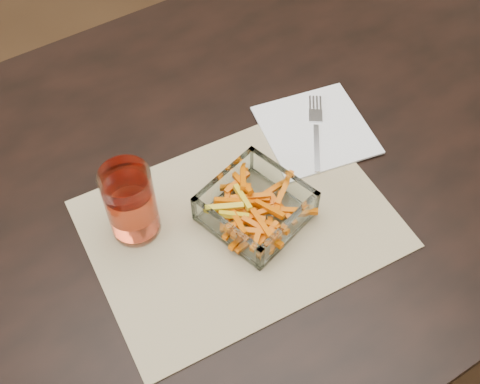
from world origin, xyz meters
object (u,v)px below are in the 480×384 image
(dining_table, at_px, (283,173))
(fork, at_px, (316,129))
(glass_bowl, at_px, (255,208))
(tumbler, at_px, (131,205))

(dining_table, relative_size, fork, 10.74)
(glass_bowl, bearing_deg, tumbler, 154.38)
(tumbler, relative_size, fork, 0.87)
(fork, bearing_deg, dining_table, -154.96)
(glass_bowl, bearing_deg, dining_table, 38.26)
(dining_table, height_order, fork, fork)
(dining_table, height_order, glass_bowl, glass_bowl)
(dining_table, xyz_separation_m, tumbler, (-0.29, -0.02, 0.15))
(tumbler, bearing_deg, fork, 1.97)
(dining_table, bearing_deg, tumbler, -175.78)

